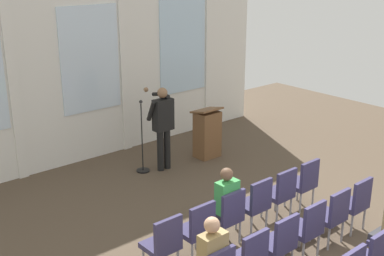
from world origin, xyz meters
The scene contains 16 objects.
rear_partition centered at (0.04, 6.59, 2.21)m, with size 9.53×0.14×4.42m.
speaker centered at (0.74, 5.02, 1.04)m, with size 0.50×0.69×1.78m.
mic_stand centered at (0.34, 5.20, 0.34)m, with size 0.28×0.28×1.55m.
lectern centered at (1.92, 4.95, 0.55)m, with size 0.60×0.48×1.16m.
chair_r0_c0 centered at (-1.56, 1.99, 0.53)m, with size 0.46×0.44×0.94m.
chair_r0_c1 centered at (-0.93, 1.99, 0.53)m, with size 0.46×0.44×0.94m.
chair_r0_c2 centered at (-0.31, 1.99, 0.53)m, with size 0.46×0.44×0.94m.
audience_r0_c2 centered at (-0.31, 2.07, 0.72)m, with size 0.36×0.39×1.29m.
chair_r0_c3 centered at (0.31, 1.99, 0.53)m, with size 0.46×0.44×0.94m.
chair_r0_c4 centered at (0.93, 1.99, 0.53)m, with size 0.46×0.44×0.94m.
chair_r0_c5 centered at (1.56, 1.99, 0.53)m, with size 0.46×0.44×0.94m.
chair_r1_c2 centered at (-0.31, 0.96, 0.53)m, with size 0.46×0.44×0.94m.
chair_r1_c3 centered at (0.31, 0.96, 0.53)m, with size 0.46×0.44×0.94m.
chair_r1_c4 centered at (0.93, 0.96, 0.53)m, with size 0.46×0.44×0.94m.
chair_r1_c5 centered at (1.56, 0.96, 0.53)m, with size 0.46×0.44×0.94m.
chair_r2_c3 centered at (0.31, -0.07, 0.53)m, with size 0.46×0.44×0.94m.
Camera 1 is at (-5.25, -2.96, 4.30)m, focal length 47.48 mm.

